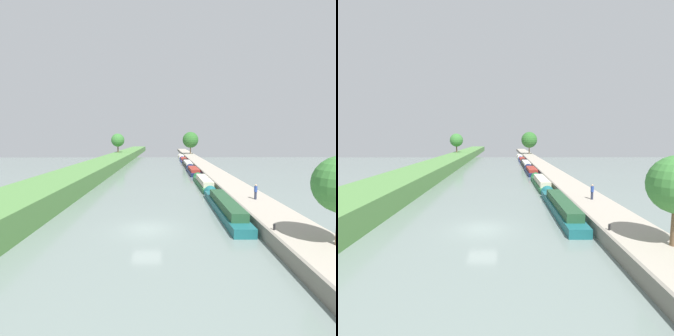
% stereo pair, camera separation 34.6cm
% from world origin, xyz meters
% --- Properties ---
extents(ground_plane, '(160.00, 160.00, 0.00)m').
position_xyz_m(ground_plane, '(0.00, 0.00, 0.00)').
color(ground_plane, slate).
extents(right_towpath, '(4.26, 260.00, 1.05)m').
position_xyz_m(right_towpath, '(11.39, 0.00, 0.52)').
color(right_towpath, '#A89E8E').
rests_on(right_towpath, ground_plane).
extents(stone_quay, '(0.25, 260.00, 1.10)m').
position_xyz_m(stone_quay, '(9.14, 0.00, 0.55)').
color(stone_quay, gray).
rests_on(stone_quay, ground_plane).
extents(narrowboat_teal, '(1.83, 15.84, 2.06)m').
position_xyz_m(narrowboat_teal, '(7.74, 5.40, 0.66)').
color(narrowboat_teal, '#195B60').
rests_on(narrowboat_teal, ground_plane).
extents(narrowboat_green, '(1.88, 13.69, 2.03)m').
position_xyz_m(narrowboat_green, '(7.78, 20.44, 0.59)').
color(narrowboat_green, '#1E6033').
rests_on(narrowboat_green, ground_plane).
extents(narrowboat_navy, '(2.13, 12.70, 2.02)m').
position_xyz_m(narrowboat_navy, '(7.76, 35.61, 0.53)').
color(narrowboat_navy, '#141E42').
rests_on(narrowboat_navy, ground_plane).
extents(narrowboat_black, '(1.96, 16.82, 1.91)m').
position_xyz_m(narrowboat_black, '(7.80, 50.12, 0.55)').
color(narrowboat_black, black).
rests_on(narrowboat_black, ground_plane).
extents(narrowboat_blue, '(1.94, 11.72, 1.85)m').
position_xyz_m(narrowboat_blue, '(7.68, 64.86, 0.48)').
color(narrowboat_blue, '#283D93').
rests_on(narrowboat_blue, ground_plane).
extents(narrowboat_cream, '(1.96, 10.45, 1.86)m').
position_xyz_m(narrowboat_cream, '(7.76, 77.53, 0.48)').
color(narrowboat_cream, beige).
rests_on(narrowboat_cream, ground_plane).
extents(tree_rightbank_midnear, '(6.34, 6.34, 8.77)m').
position_xyz_m(tree_rightbank_midnear, '(12.03, 84.92, 6.64)').
color(tree_rightbank_midnear, brown).
rests_on(tree_rightbank_midnear, right_towpath).
extents(tree_leftbank_downstream, '(4.59, 4.59, 6.59)m').
position_xyz_m(tree_leftbank_downstream, '(-14.76, 71.54, 6.69)').
color(tree_leftbank_downstream, brown).
rests_on(tree_leftbank_downstream, left_grassy_bank).
extents(person_walking, '(0.34, 0.34, 1.66)m').
position_xyz_m(person_walking, '(11.46, 6.37, 1.92)').
color(person_walking, '#282D42').
rests_on(person_walking, right_towpath).
extents(mooring_bollard_near, '(0.16, 0.16, 0.45)m').
position_xyz_m(mooring_bollard_near, '(9.56, -3.22, 1.27)').
color(mooring_bollard_near, black).
rests_on(mooring_bollard_near, right_towpath).
extents(mooring_bollard_far, '(0.16, 0.16, 0.45)m').
position_xyz_m(mooring_bollard_far, '(9.56, 82.05, 1.27)').
color(mooring_bollard_far, black).
rests_on(mooring_bollard_far, right_towpath).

